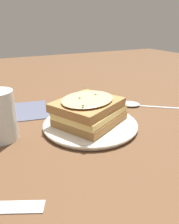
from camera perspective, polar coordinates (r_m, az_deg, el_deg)
ground_plane at (r=0.51m, az=1.25°, el=-4.78°), size 2.40×2.40×0.00m
dinner_plate at (r=0.52m, az=0.00°, el=-3.21°), size 0.22×0.22×0.01m
sandwich at (r=0.50m, az=-0.23°, el=0.49°), size 0.18×0.19×0.06m
spoon at (r=0.66m, az=11.20°, el=2.02°), size 0.13×0.16×0.01m
napkin at (r=0.64m, az=-16.12°, el=0.44°), size 0.16×0.14×0.00m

